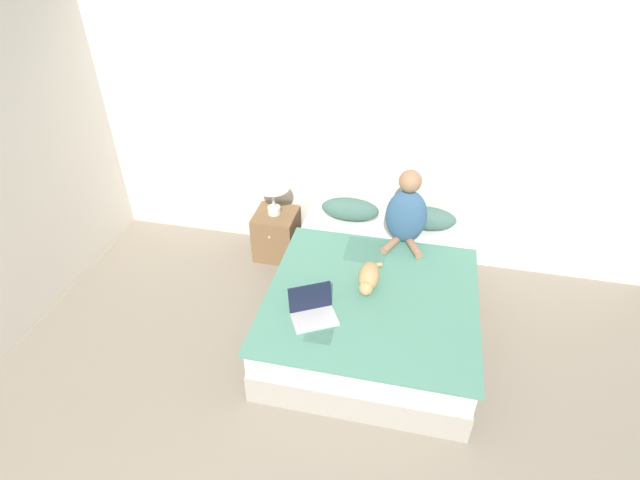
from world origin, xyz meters
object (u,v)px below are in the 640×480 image
at_px(person_sitting, 407,213).
at_px(nightstand, 276,234).
at_px(table_lamp, 272,180).
at_px(pillow_far, 426,218).
at_px(laptop_open, 313,311).
at_px(cat_tabby, 369,278).
at_px(bed, 373,303).
at_px(pillow_near, 350,209).

bearing_deg(person_sitting, nightstand, 171.20).
xyz_separation_m(nightstand, table_lamp, (-0.01, 0.01, 0.64)).
distance_m(pillow_far, laptop_open, 1.63).
relative_size(laptop_open, nightstand, 0.85).
distance_m(person_sitting, cat_tabby, 0.78).
relative_size(person_sitting, table_lamp, 1.40).
height_order(bed, person_sitting, person_sitting).
distance_m(cat_tabby, table_lamp, 1.45).
xyz_separation_m(pillow_far, nightstand, (-1.50, -0.07, -0.37)).
bearing_deg(pillow_near, table_lamp, -175.06).
xyz_separation_m(pillow_near, table_lamp, (-0.77, -0.07, 0.28)).
bearing_deg(nightstand, pillow_far, 2.82).
bearing_deg(cat_tabby, pillow_far, 156.72).
distance_m(bed, person_sitting, 0.87).
bearing_deg(pillow_far, table_lamp, -177.49).
bearing_deg(person_sitting, cat_tabby, -108.26).
distance_m(pillow_near, table_lamp, 0.82).
bearing_deg(nightstand, laptop_open, -62.25).
height_order(pillow_far, cat_tabby, pillow_far).
bearing_deg(pillow_far, cat_tabby, -113.16).
bearing_deg(person_sitting, pillow_far, 55.92).
height_order(bed, cat_tabby, cat_tabby).
bearing_deg(person_sitting, bed, -106.47).
relative_size(pillow_far, table_lamp, 1.09).
bearing_deg(pillow_near, pillow_far, 0.00).
bearing_deg(laptop_open, pillow_near, 59.59).
distance_m(laptop_open, table_lamp, 1.58).
xyz_separation_m(person_sitting, laptop_open, (-0.60, -1.15, -0.27)).
height_order(person_sitting, laptop_open, person_sitting).
bearing_deg(bed, cat_tabby, -120.48).
xyz_separation_m(bed, nightstand, (-1.13, 0.83, 0.00)).
relative_size(pillow_far, person_sitting, 0.78).
bearing_deg(pillow_far, laptop_open, -118.87).
relative_size(pillow_far, nightstand, 1.14).
bearing_deg(cat_tabby, laptop_open, -39.61).
relative_size(nightstand, table_lamp, 0.95).
xyz_separation_m(bed, table_lamp, (-1.14, 0.83, 0.64)).
bearing_deg(table_lamp, bed, -36.22).
relative_size(pillow_near, nightstand, 1.14).
distance_m(bed, pillow_near, 1.04).
height_order(pillow_near, table_lamp, table_lamp).
bearing_deg(pillow_far, nightstand, -177.18).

